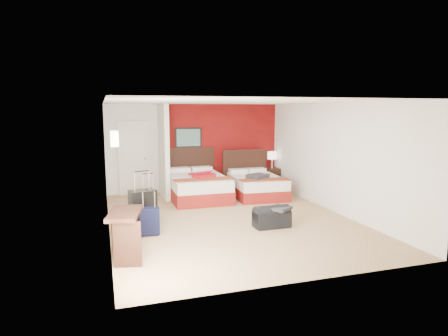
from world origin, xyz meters
name	(u,v)px	position (x,y,z in m)	size (l,w,h in m)	color
ground	(230,219)	(0.00, 0.00, 0.00)	(6.50, 6.50, 0.00)	tan
room_walls	(154,156)	(-1.40, 1.42, 1.26)	(5.02, 6.52, 2.50)	white
red_accent_panel	(220,147)	(0.75, 3.23, 1.25)	(3.50, 0.04, 2.50)	maroon
partition_wall	(164,151)	(-1.00, 2.61, 1.25)	(0.12, 1.20, 2.50)	silver
entry_door	(134,158)	(-1.75, 3.20, 1.02)	(0.82, 0.06, 2.05)	silver
bed_left	(197,187)	(-0.21, 2.12, 0.31)	(1.44, 2.06, 0.62)	silver
bed_right	(257,187)	(1.41, 1.93, 0.27)	(1.26, 1.81, 0.54)	white
red_suitcase_open	(202,175)	(-0.11, 2.02, 0.66)	(0.53, 0.73, 0.09)	#AB0E1F
jacket_bundle	(258,176)	(1.31, 1.63, 0.60)	(0.51, 0.41, 0.12)	#353439
nightstand	(272,178)	(2.30, 2.92, 0.30)	(0.43, 0.43, 0.60)	black
table_lamp	(272,160)	(2.30, 2.92, 0.85)	(0.28, 0.28, 0.50)	white
suitcase_black	(143,210)	(-1.85, -0.10, 0.37)	(0.50, 0.31, 0.74)	black
suitcase_charcoal	(149,205)	(-1.65, 0.63, 0.28)	(0.38, 0.24, 0.56)	black
suitcase_navy	(149,222)	(-1.78, -0.59, 0.25)	(0.36, 0.22, 0.50)	black
duffel_bag	(272,218)	(0.63, -0.78, 0.18)	(0.71, 0.38, 0.36)	black
jacket_draped	(280,208)	(0.78, -0.83, 0.39)	(0.43, 0.36, 0.06)	#35353A
desk	(126,235)	(-2.27, -1.62, 0.38)	(0.46, 0.92, 0.76)	black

